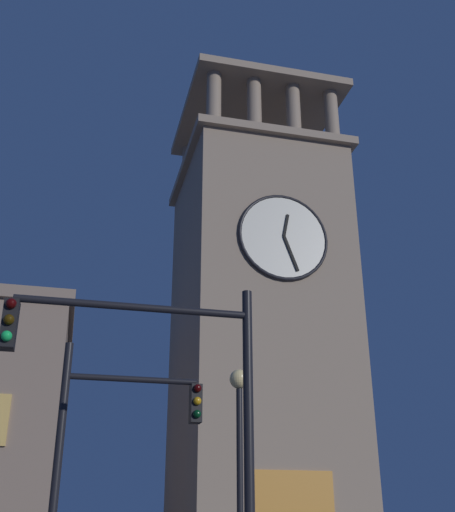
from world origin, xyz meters
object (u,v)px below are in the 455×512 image
traffic_signal_near (169,401)px  street_lamp (240,444)px  traffic_signal_mid (107,447)px  clocktower (259,341)px

traffic_signal_near → street_lamp: 4.84m
traffic_signal_mid → traffic_signal_near: bearing=104.0°
traffic_signal_near → street_lamp: traffic_signal_near is taller
traffic_signal_mid → street_lamp: (-2.96, -1.44, 0.30)m
clocktower → traffic_signal_near: bearing=69.1°
traffic_signal_mid → street_lamp: 3.30m
traffic_signal_near → street_lamp: bearing=-117.6°
street_lamp → traffic_signal_near: bearing=62.4°
clocktower → traffic_signal_mid: bearing=63.4°
clocktower → street_lamp: bearing=71.4°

